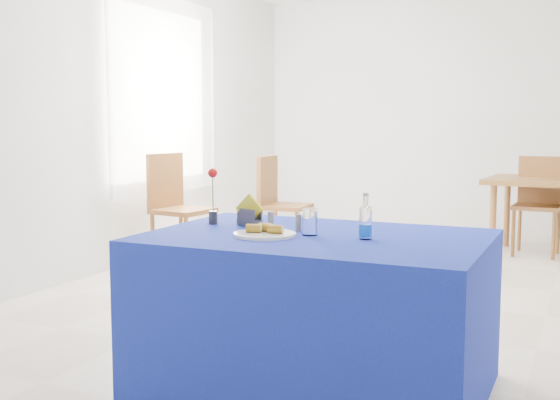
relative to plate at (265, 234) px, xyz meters
The scene contains 16 objects.
floor 2.10m from the plate, 88.51° to the left, with size 7.00×7.00×0.00m, color beige.
room_shell 2.19m from the plate, 88.51° to the left, with size 7.00×7.00×7.00m.
window_pane 3.75m from the plate, 131.32° to the left, with size 0.04×1.50×1.60m, color white.
curtain 3.70m from the plate, 130.48° to the left, with size 0.04×1.75×1.85m, color white.
plate is the anchor object (origin of this frame).
drinking_glass 0.22m from the plate, 30.39° to the left, with size 0.07×0.07×0.13m, color white.
salt_shaker 0.25m from the plate, 108.21° to the left, with size 0.03×0.03×0.09m, color slate.
pepper_shaker 0.22m from the plate, 64.21° to the left, with size 0.03×0.03×0.09m, color slate.
blue_table 0.46m from the plate, 32.71° to the left, with size 1.60×1.10×0.76m.
water_bottle 0.48m from the plate, 13.83° to the left, with size 0.06×0.06×0.21m.
napkin_holder 0.34m from the plate, 128.85° to the left, with size 0.16×0.10×0.17m.
rose_vase 0.50m from the plate, 150.14° to the left, with size 0.05×0.05×0.30m.
chair_bg_left 4.43m from the plate, 77.88° to the left, with size 0.46×0.46×0.96m.
chair_win_a 3.15m from the plate, 130.42° to the left, with size 0.51×0.51×1.02m.
chair_win_b 3.53m from the plate, 113.42° to the left, with size 0.45×0.45×0.97m.
banana_pieces 0.03m from the plate, 100.25° to the left, with size 0.19×0.11×0.04m.
Camera 1 is at (1.36, -4.92, 1.30)m, focal length 45.00 mm.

